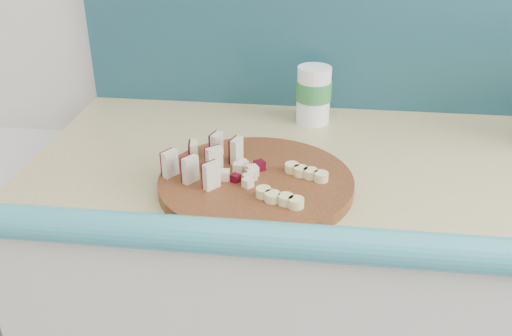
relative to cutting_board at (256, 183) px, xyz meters
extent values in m
cylinder|color=#481F0F|center=(0.00, 0.00, 0.00)|extent=(0.47, 0.47, 0.02)
cube|color=beige|center=(-0.16, -0.01, 0.04)|extent=(0.02, 0.03, 0.05)
cube|color=#440413|center=(-0.16, -0.01, 0.04)|extent=(0.02, 0.03, 0.05)
cube|color=beige|center=(-0.12, 0.03, 0.04)|extent=(0.02, 0.03, 0.05)
cube|color=#440413|center=(-0.13, 0.04, 0.04)|extent=(0.02, 0.03, 0.05)
cube|color=beige|center=(-0.09, 0.08, 0.04)|extent=(0.02, 0.03, 0.05)
cube|color=#440413|center=(-0.09, 0.08, 0.04)|extent=(0.02, 0.03, 0.05)
cube|color=beige|center=(-0.11, -0.03, 0.04)|extent=(0.02, 0.03, 0.05)
cube|color=#440413|center=(-0.12, -0.03, 0.04)|extent=(0.02, 0.03, 0.05)
cube|color=beige|center=(-0.08, 0.01, 0.04)|extent=(0.02, 0.03, 0.05)
cube|color=#440413|center=(-0.09, 0.02, 0.04)|extent=(0.02, 0.03, 0.05)
cube|color=beige|center=(-0.04, 0.06, 0.04)|extent=(0.02, 0.03, 0.05)
cube|color=#440413|center=(-0.05, 0.06, 0.04)|extent=(0.02, 0.03, 0.05)
cube|color=beige|center=(-0.07, -0.05, 0.04)|extent=(0.02, 0.03, 0.05)
cube|color=#440413|center=(-0.08, -0.04, 0.04)|extent=(0.02, 0.03, 0.05)
cube|color=#FBEFC8|center=(-0.01, 0.01, 0.02)|extent=(0.02, 0.02, 0.02)
cube|color=#FBEFC8|center=(-0.01, 0.01, 0.02)|extent=(0.02, 0.02, 0.02)
cube|color=#440413|center=(-0.01, 0.02, 0.02)|extent=(0.02, 0.02, 0.02)
cube|color=#FBEFC8|center=(-0.02, 0.02, 0.02)|extent=(0.02, 0.02, 0.02)
cube|color=#FBEFC8|center=(-0.03, 0.02, 0.02)|extent=(0.02, 0.02, 0.02)
cube|color=#FBEFC8|center=(-0.04, 0.02, 0.02)|extent=(0.02, 0.02, 0.02)
cube|color=#FBEFC8|center=(-0.03, 0.01, 0.02)|extent=(0.02, 0.02, 0.02)
cube|color=#FBEFC8|center=(-0.03, -0.01, 0.02)|extent=(0.02, 0.02, 0.02)
cube|color=#440413|center=(-0.02, -0.02, 0.02)|extent=(0.02, 0.02, 0.02)
cube|color=#FBEFC8|center=(-0.01, 0.00, 0.02)|extent=(0.02, 0.02, 0.02)
cylinder|color=#E9DB8E|center=(0.02, -0.07, 0.02)|extent=(0.03, 0.03, 0.02)
cylinder|color=#E9DB8E|center=(0.04, -0.07, 0.02)|extent=(0.03, 0.03, 0.02)
cylinder|color=#E9DB8E|center=(0.06, -0.08, 0.02)|extent=(0.03, 0.03, 0.02)
cylinder|color=#E9DB8E|center=(0.08, -0.09, 0.02)|extent=(0.03, 0.03, 0.02)
cylinder|color=#E9DB8E|center=(0.06, 0.03, 0.02)|extent=(0.03, 0.03, 0.02)
cylinder|color=#E9DB8E|center=(0.08, 0.02, 0.02)|extent=(0.03, 0.03, 0.02)
cylinder|color=#E9DB8E|center=(0.10, 0.01, 0.02)|extent=(0.03, 0.03, 0.02)
cylinder|color=#E9DB8E|center=(0.12, 0.01, 0.02)|extent=(0.03, 0.03, 0.02)
cylinder|color=white|center=(0.09, 0.32, 0.05)|extent=(0.08, 0.08, 0.13)
cylinder|color=#2F8240|center=(0.09, 0.32, 0.07)|extent=(0.08, 0.08, 0.04)
camera|label=1|loc=(0.11, -0.90, 0.51)|focal=40.00mm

